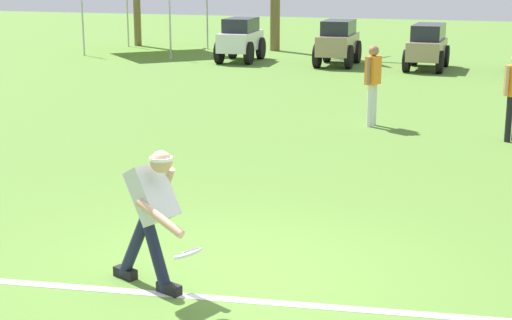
# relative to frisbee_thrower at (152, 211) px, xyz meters

# --- Properties ---
(ground_plane) EXTENTS (80.00, 80.00, 0.00)m
(ground_plane) POSITION_rel_frisbee_thrower_xyz_m (0.68, 0.52, -0.79)
(ground_plane) COLOR #557E30
(field_line_paint) EXTENTS (27.57, 3.89, 0.01)m
(field_line_paint) POSITION_rel_frisbee_thrower_xyz_m (0.68, -0.03, -0.78)
(field_line_paint) COLOR white
(field_line_paint) RESTS_ON ground_plane
(frisbee_thrower) EXTENTS (1.02, 0.70, 1.39)m
(frisbee_thrower) POSITION_rel_frisbee_thrower_xyz_m (0.00, 0.00, 0.00)
(frisbee_thrower) COLOR #191E38
(frisbee_thrower) RESTS_ON ground_plane
(frisbee_in_flight) EXTENTS (0.31, 0.31, 0.11)m
(frisbee_in_flight) POSITION_rel_frisbee_thrower_xyz_m (0.54, -0.42, -0.22)
(frisbee_in_flight) COLOR white
(teammate_near_sideline) EXTENTS (0.28, 0.49, 1.56)m
(teammate_near_sideline) POSITION_rel_frisbee_thrower_xyz_m (0.54, 8.57, 0.15)
(teammate_near_sideline) COLOR silver
(teammate_near_sideline) RESTS_ON ground_plane
(parked_car_slot_a) EXTENTS (1.32, 2.41, 1.40)m
(parked_car_slot_a) POSITION_rel_frisbee_thrower_xyz_m (-5.48, 17.86, -0.04)
(parked_car_slot_a) COLOR silver
(parked_car_slot_a) RESTS_ON ground_plane
(parked_car_slot_b) EXTENTS (1.25, 2.39, 1.40)m
(parked_car_slot_b) POSITION_rel_frisbee_thrower_xyz_m (-2.23, 17.82, -0.04)
(parked_car_slot_b) COLOR #998466
(parked_car_slot_b) RESTS_ON ground_plane
(parked_car_slot_c) EXTENTS (1.15, 2.41, 1.34)m
(parked_car_slot_c) POSITION_rel_frisbee_thrower_xyz_m (0.54, 17.74, -0.07)
(parked_car_slot_c) COLOR #998466
(parked_car_slot_c) RESTS_ON ground_plane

